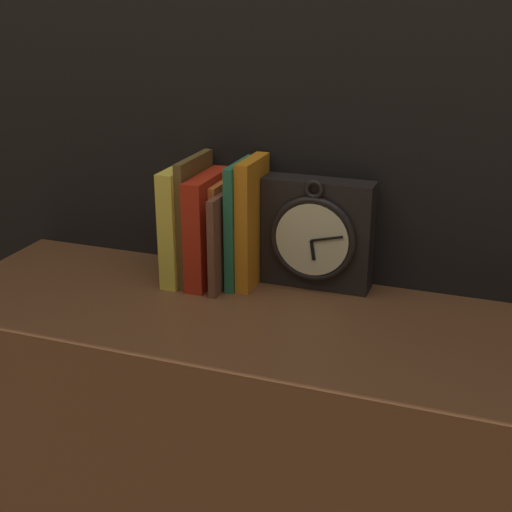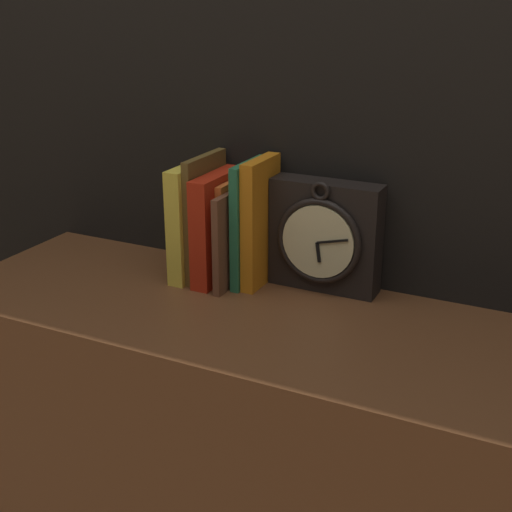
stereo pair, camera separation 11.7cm
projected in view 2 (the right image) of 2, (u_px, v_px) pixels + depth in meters
wall_back at (312, 59)px, 1.25m from camera, size 6.00×0.05×2.60m
clock at (324, 237)px, 1.28m from camera, size 0.20×0.07×0.21m
book_slot0_yellow at (194, 220)px, 1.34m from camera, size 0.03×0.15×0.22m
book_slot1_brown at (206, 217)px, 1.34m from camera, size 0.01×0.14×0.23m
book_slot2_red at (217, 227)px, 1.33m from camera, size 0.04×0.15×0.20m
book_slot3_orange at (234, 230)px, 1.33m from camera, size 0.01×0.12×0.19m
book_slot4_brown at (235, 237)px, 1.31m from camera, size 0.01×0.15×0.18m
book_slot5_green at (249, 223)px, 1.31m from camera, size 0.02×0.12×0.23m
book_slot6_orange at (260, 223)px, 1.30m from camera, size 0.02×0.12×0.24m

